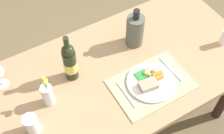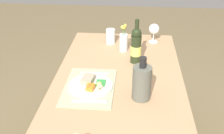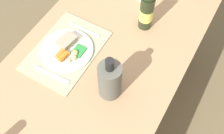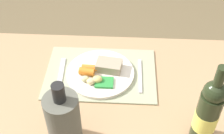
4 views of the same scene
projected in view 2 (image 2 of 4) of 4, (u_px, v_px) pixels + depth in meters
dining_table at (118, 94)px, 1.80m from camera, size 1.58×0.82×0.72m
placemat at (89, 87)px, 1.70m from camera, size 0.44×0.30×0.01m
dinner_plate at (91, 84)px, 1.69m from camera, size 0.27×0.27×0.05m
fork at (95, 73)px, 1.83m from camera, size 0.01×0.18×0.00m
knife at (89, 101)px, 1.56m from camera, size 0.03×0.20×0.00m
cooler_bottle at (142, 82)px, 1.55m from camera, size 0.11×0.11×0.26m
wine_glass at (154, 29)px, 2.24m from camera, size 0.08×0.08×0.16m
flower_vase at (124, 41)px, 2.11m from camera, size 0.06×0.06×0.22m
water_tumbler at (111, 37)px, 2.25m from camera, size 0.07×0.07×0.12m
wine_bottle at (136, 46)px, 1.93m from camera, size 0.07×0.07×0.32m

